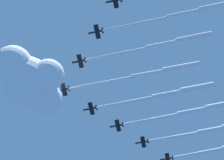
{
  "coord_description": "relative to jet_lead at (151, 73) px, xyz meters",
  "views": [
    {
      "loc": [
        -55.83,
        -27.87,
        -42.44
      ],
      "look_at": [
        0.0,
        0.0,
        144.11
      ],
      "focal_mm": 52.83,
      "sensor_mm": 36.0,
      "label": 1
    }
  ],
  "objects": [
    {
      "name": "jet_port_mid",
      "position": [
        -23.24,
        -32.34,
        0.2
      ],
      "size": [
        26.16,
        83.4,
        3.69
      ],
      "color": "black"
    },
    {
      "name": "cloud_puff",
      "position": [
        -31.03,
        61.64,
        -12.36
      ],
      "size": [
        45.5,
        35.15,
        29.66
      ],
      "color": "white"
    },
    {
      "name": "jet_starboard_inner",
      "position": [
        16.27,
        -4.86,
        -1.15
      ],
      "size": [
        25.0,
        79.27,
        3.65
      ],
      "color": "black"
    },
    {
      "name": "jet_starboard_outer",
      "position": [
        51.69,
        -19.37,
        0.79
      ],
      "size": [
        23.92,
        73.23,
        3.74
      ],
      "color": "black"
    },
    {
      "name": "jet_port_inner",
      "position": [
        -12.44,
        -14.37,
        0.69
      ],
      "size": [
        25.7,
        81.92,
        3.66
      ],
      "color": "black"
    },
    {
      "name": "jet_lead",
      "position": [
        0.0,
        0.0,
        0.0
      ],
      "size": [
        27.79,
        85.99,
        3.67
      ],
      "color": "black"
    },
    {
      "name": "jet_starboard_mid",
      "position": [
        34.1,
        -14.22,
        0.13
      ],
      "size": [
        24.66,
        79.46,
        3.69
      ],
      "color": "black"
    }
  ]
}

